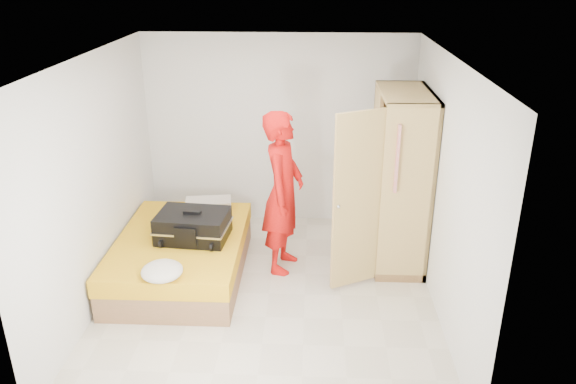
{
  "coord_description": "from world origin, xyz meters",
  "views": [
    {
      "loc": [
        0.46,
        -5.34,
        3.45
      ],
      "look_at": [
        0.19,
        0.56,
        1.0
      ],
      "focal_mm": 35.0,
      "sensor_mm": 36.0,
      "label": 1
    }
  ],
  "objects_px": {
    "bed": "(182,256)",
    "round_cushion": "(162,271)",
    "wardrobe": "(396,185)",
    "suitcase": "(193,226)",
    "person": "(283,193)"
  },
  "relations": [
    {
      "from": "wardrobe",
      "to": "round_cushion",
      "type": "height_order",
      "value": "wardrobe"
    },
    {
      "from": "wardrobe",
      "to": "suitcase",
      "type": "height_order",
      "value": "wardrobe"
    },
    {
      "from": "bed",
      "to": "round_cushion",
      "type": "height_order",
      "value": "round_cushion"
    },
    {
      "from": "suitcase",
      "to": "round_cushion",
      "type": "bearing_deg",
      "value": -93.51
    },
    {
      "from": "person",
      "to": "suitcase",
      "type": "height_order",
      "value": "person"
    },
    {
      "from": "bed",
      "to": "round_cushion",
      "type": "distance_m",
      "value": 0.96
    },
    {
      "from": "bed",
      "to": "person",
      "type": "distance_m",
      "value": 1.4
    },
    {
      "from": "wardrobe",
      "to": "person",
      "type": "height_order",
      "value": "wardrobe"
    },
    {
      "from": "round_cushion",
      "to": "person",
      "type": "bearing_deg",
      "value": 45.32
    },
    {
      "from": "bed",
      "to": "wardrobe",
      "type": "relative_size",
      "value": 0.96
    },
    {
      "from": "suitcase",
      "to": "round_cushion",
      "type": "xyz_separation_m",
      "value": [
        -0.14,
        -0.88,
        -0.07
      ]
    },
    {
      "from": "bed",
      "to": "round_cushion",
      "type": "relative_size",
      "value": 4.84
    },
    {
      "from": "suitcase",
      "to": "round_cushion",
      "type": "distance_m",
      "value": 0.89
    },
    {
      "from": "bed",
      "to": "suitcase",
      "type": "height_order",
      "value": "suitcase"
    },
    {
      "from": "bed",
      "to": "wardrobe",
      "type": "xyz_separation_m",
      "value": [
        2.5,
        0.48,
        0.75
      ]
    }
  ]
}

